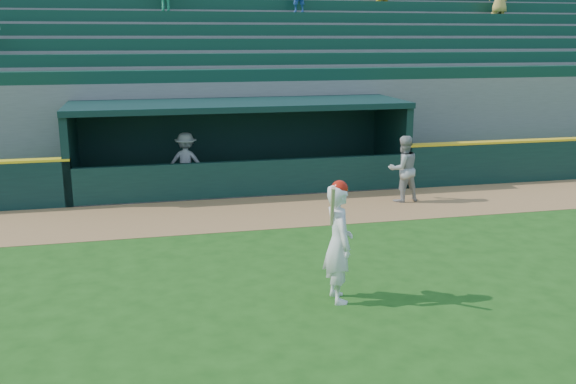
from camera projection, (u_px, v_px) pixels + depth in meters
name	position (u px, v px, depth m)	size (l,w,h in m)	color
ground	(308.00, 285.00, 11.23)	(120.00, 120.00, 0.00)	#1C4A12
warning_track	(258.00, 212.00, 15.87)	(40.00, 3.00, 0.01)	olive
dugout_player_front	(403.00, 169.00, 16.74)	(0.85, 0.66, 1.75)	#9FA09A
dugout_player_inside	(186.00, 162.00, 17.88)	(1.07, 0.61, 1.66)	#ABABA6
dugout	(238.00, 139.00, 18.49)	(9.40, 2.80, 2.46)	slate
stands	(218.00, 90.00, 22.57)	(34.50, 6.25, 6.97)	slate
batter_at_plate	(338.00, 241.00, 10.37)	(0.52, 0.84, 2.04)	silver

